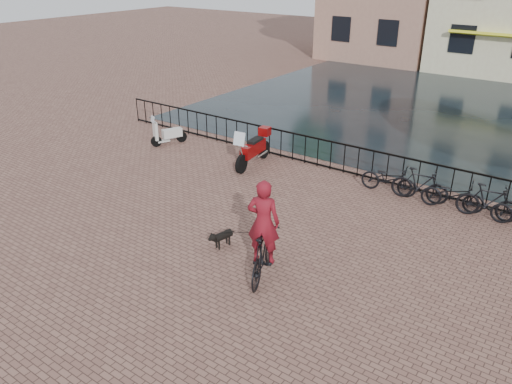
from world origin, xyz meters
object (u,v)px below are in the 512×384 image
Objects in this scene: cyclist at (263,235)px; motorcycle at (253,145)px; scooter at (168,129)px; dog at (223,238)px.

cyclist is 6.64m from motorcycle.
scooter is at bearing -53.09° from cyclist.
motorcycle is at bearing 25.42° from scooter.
dog is at bearing -36.55° from cyclist.
scooter is (-7.98, 5.08, -0.43)m from cyclist.
motorcycle is at bearing -72.61° from cyclist.
scooter is at bearing 175.36° from motorcycle.
motorcycle is 3.91m from scooter.
cyclist reaches higher than motorcycle.
cyclist is at bearing -9.18° from scooter.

